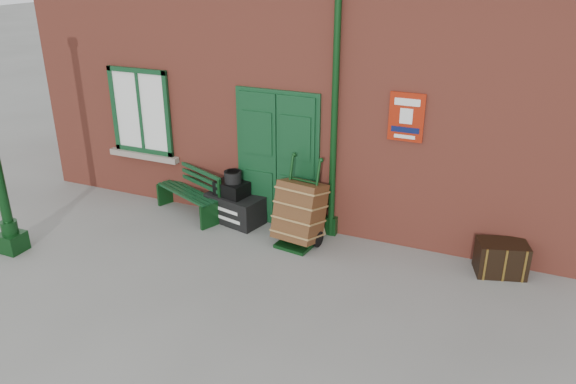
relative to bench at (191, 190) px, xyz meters
The scene contains 10 objects.
ground 2.25m from the bench, 33.84° to the right, with size 80.00×80.00×0.00m, color gray.
station_building 3.39m from the bench, 50.94° to the left, with size 10.30×4.30×4.36m.
bench is the anchor object (origin of this frame).
houdini_trunk 0.87m from the bench, ahead, with size 0.94×0.52×0.47m, color black.
strongbox 0.82m from the bench, ahead, with size 0.52×0.38×0.24m, color black.
hatbox 0.91m from the bench, ahead, with size 0.28×0.28×0.19m, color black.
suitcase_back 2.05m from the bench, ahead, with size 0.20×0.51×0.72m, color tan.
suitcase_front 2.24m from the bench, ahead, with size 0.18×0.46×0.61m, color tan.
porter_trolley 2.15m from the bench, ahead, with size 0.74×0.79×1.35m.
dark_trunk 5.08m from the bench, ahead, with size 0.67×0.44×0.48m, color black.
Camera 1 is at (3.21, -6.24, 4.18)m, focal length 35.00 mm.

